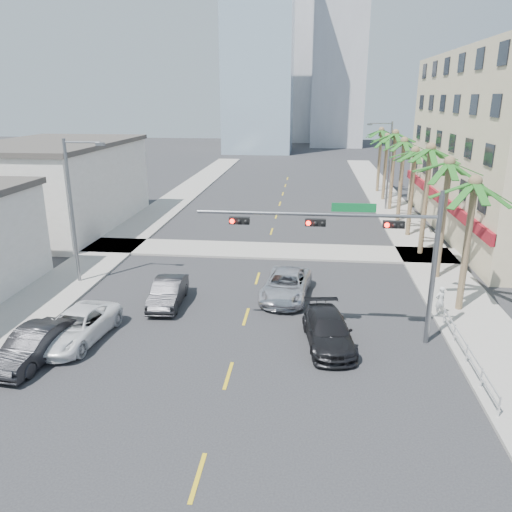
{
  "coord_description": "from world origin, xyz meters",
  "views": [
    {
      "loc": [
        3.16,
        -14.43,
        11.31
      ],
      "look_at": [
        0.56,
        9.88,
        3.5
      ],
      "focal_mm": 35.0,
      "sensor_mm": 36.0,
      "label": 1
    }
  ],
  "objects_px": {
    "traffic_signal_mast": "(365,240)",
    "pedestrian": "(440,301)",
    "car_parked_mid": "(33,346)",
    "car_lane_left": "(168,292)",
    "car_parked_far": "(76,327)",
    "car_lane_center": "(286,285)",
    "car_lane_right": "(328,331)"
  },
  "relations": [
    {
      "from": "car_parked_far",
      "to": "car_lane_left",
      "type": "distance_m",
      "value": 5.76
    },
    {
      "from": "car_parked_far",
      "to": "traffic_signal_mast",
      "type": "bearing_deg",
      "value": 12.98
    },
    {
      "from": "traffic_signal_mast",
      "to": "car_parked_mid",
      "type": "bearing_deg",
      "value": -165.9
    },
    {
      "from": "traffic_signal_mast",
      "to": "pedestrian",
      "type": "distance_m",
      "value": 6.82
    },
    {
      "from": "traffic_signal_mast",
      "to": "pedestrian",
      "type": "xyz_separation_m",
      "value": [
        4.52,
        3.06,
        -4.1
      ]
    },
    {
      "from": "traffic_signal_mast",
      "to": "car_lane_center",
      "type": "bearing_deg",
      "value": 127.09
    },
    {
      "from": "pedestrian",
      "to": "car_lane_center",
      "type": "bearing_deg",
      "value": -37.8
    },
    {
      "from": "car_parked_mid",
      "to": "car_lane_left",
      "type": "xyz_separation_m",
      "value": [
        4.21,
        6.91,
        -0.02
      ]
    },
    {
      "from": "car_parked_far",
      "to": "car_lane_right",
      "type": "relative_size",
      "value": 1.06
    },
    {
      "from": "traffic_signal_mast",
      "to": "car_parked_mid",
      "type": "relative_size",
      "value": 2.39
    },
    {
      "from": "car_lane_center",
      "to": "car_lane_right",
      "type": "xyz_separation_m",
      "value": [
        2.29,
        -5.7,
        -0.03
      ]
    },
    {
      "from": "car_parked_far",
      "to": "pedestrian",
      "type": "bearing_deg",
      "value": 20.75
    },
    {
      "from": "traffic_signal_mast",
      "to": "car_lane_right",
      "type": "relative_size",
      "value": 2.19
    },
    {
      "from": "car_lane_left",
      "to": "car_lane_center",
      "type": "relative_size",
      "value": 0.81
    },
    {
      "from": "car_parked_mid",
      "to": "car_lane_right",
      "type": "distance_m",
      "value": 13.44
    },
    {
      "from": "car_lane_left",
      "to": "pedestrian",
      "type": "height_order",
      "value": "pedestrian"
    },
    {
      "from": "car_lane_center",
      "to": "car_parked_far",
      "type": "bearing_deg",
      "value": -140.19
    },
    {
      "from": "car_parked_mid",
      "to": "car_parked_far",
      "type": "distance_m",
      "value": 2.34
    },
    {
      "from": "car_parked_mid",
      "to": "car_lane_center",
      "type": "height_order",
      "value": "car_lane_center"
    },
    {
      "from": "car_lane_left",
      "to": "pedestrian",
      "type": "distance_m",
      "value": 14.91
    },
    {
      "from": "car_lane_left",
      "to": "pedestrian",
      "type": "xyz_separation_m",
      "value": [
        14.91,
        -0.18,
        0.22
      ]
    },
    {
      "from": "car_parked_mid",
      "to": "car_lane_left",
      "type": "bearing_deg",
      "value": 64.71
    },
    {
      "from": "car_parked_far",
      "to": "car_lane_right",
      "type": "height_order",
      "value": "car_parked_far"
    },
    {
      "from": "traffic_signal_mast",
      "to": "car_lane_right",
      "type": "height_order",
      "value": "traffic_signal_mast"
    },
    {
      "from": "traffic_signal_mast",
      "to": "car_parked_far",
      "type": "relative_size",
      "value": 2.07
    },
    {
      "from": "car_lane_right",
      "to": "traffic_signal_mast",
      "type": "bearing_deg",
      "value": 17.03
    },
    {
      "from": "car_parked_far",
      "to": "car_lane_right",
      "type": "distance_m",
      "value": 12.12
    },
    {
      "from": "car_lane_center",
      "to": "car_lane_right",
      "type": "relative_size",
      "value": 1.09
    },
    {
      "from": "car_lane_right",
      "to": "car_parked_mid",
      "type": "bearing_deg",
      "value": -175.21
    },
    {
      "from": "traffic_signal_mast",
      "to": "car_parked_mid",
      "type": "xyz_separation_m",
      "value": [
        -14.6,
        -3.67,
        -4.3
      ]
    },
    {
      "from": "traffic_signal_mast",
      "to": "car_lane_right",
      "type": "bearing_deg",
      "value": -154.99
    },
    {
      "from": "car_parked_mid",
      "to": "car_lane_right",
      "type": "height_order",
      "value": "car_parked_mid"
    }
  ]
}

